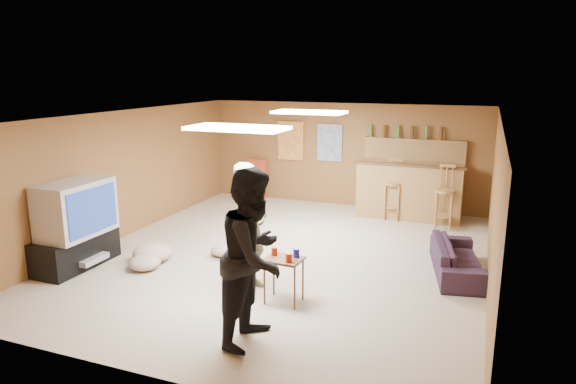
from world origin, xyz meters
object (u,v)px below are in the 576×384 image
(sofa, at_px, (458,258))
(tray_table, at_px, (284,280))
(tv_body, at_px, (76,209))
(person_olive, at_px, (249,227))
(bar_counter, at_px, (409,191))
(person_black, at_px, (254,256))

(sofa, bearing_deg, tray_table, 120.62)
(tv_body, distance_m, person_olive, 2.70)
(bar_counter, xyz_separation_m, tray_table, (-0.89, -4.47, -0.26))
(tv_body, height_order, person_black, person_black)
(tv_body, xyz_separation_m, sofa, (5.24, 1.73, -0.67))
(person_olive, bearing_deg, person_black, -142.78)
(tv_body, xyz_separation_m, person_olive, (2.70, 0.19, -0.04))
(bar_counter, relative_size, person_olive, 1.16)
(sofa, bearing_deg, tv_body, 97.33)
(tv_body, xyz_separation_m, person_black, (3.31, -0.99, 0.05))
(person_black, bearing_deg, sofa, -33.47)
(bar_counter, relative_size, sofa, 1.25)
(tv_body, distance_m, person_black, 3.45)
(tv_body, relative_size, bar_counter, 0.55)
(bar_counter, bearing_deg, tray_table, -101.24)
(person_olive, distance_m, person_black, 1.33)
(bar_counter, height_order, person_olive, person_olive)
(person_olive, xyz_separation_m, tray_table, (0.56, -0.21, -0.57))
(person_black, xyz_separation_m, tray_table, (-0.05, 0.96, -0.66))
(tv_body, height_order, tray_table, tv_body)
(tray_table, bearing_deg, sofa, 41.61)
(person_black, height_order, sofa, person_black)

